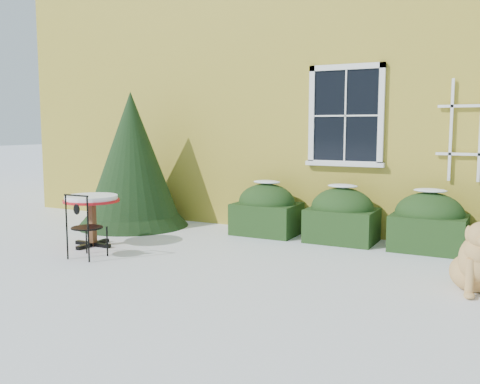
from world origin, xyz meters
The scene contains 8 objects.
ground centered at (0.00, 0.00, 0.00)m, with size 80.00×80.00×0.00m, color white.
house centered at (0.00, 7.00, 3.22)m, with size 12.40×8.40×6.40m.
hedge_row centered at (1.65, 2.55, 0.40)m, with size 4.95×0.80×0.91m.
evergreen_shrub centered at (-2.78, 2.12, 0.97)m, with size 2.00×2.00×2.42m.
bistro_table centered at (-2.26, 0.50, 0.65)m, with size 0.84×0.84×0.77m.
patio_chair_near centered at (-1.81, -0.12, 0.45)m, with size 0.43×0.43×0.90m.
patio_chair_far centered at (-2.77, 1.69, 0.44)m, with size 0.54×0.54×0.88m.
dog centered at (3.07, 0.67, 0.34)m, with size 0.64×0.94×0.84m.
Camera 1 is at (3.39, -5.52, 1.80)m, focal length 40.00 mm.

